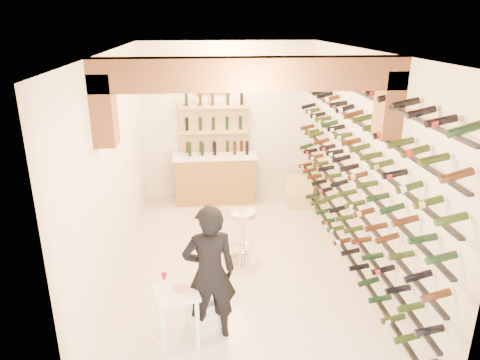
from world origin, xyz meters
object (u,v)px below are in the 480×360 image
(back_counter, at_px, (215,177))
(tasting_table, at_px, (176,300))
(wine_rack, at_px, (346,168))
(white_stool, at_px, (204,314))
(crate_lower, at_px, (301,200))
(chrome_barstool, at_px, (242,233))
(person, at_px, (210,273))

(back_counter, bearing_deg, tasting_table, -98.03)
(wine_rack, bearing_deg, tasting_table, -146.07)
(white_stool, relative_size, crate_lower, 0.80)
(chrome_barstool, bearing_deg, back_counter, 97.13)
(person, bearing_deg, chrome_barstool, -114.98)
(back_counter, height_order, white_stool, back_counter)
(person, height_order, chrome_barstool, person)
(wine_rack, height_order, crate_lower, wine_rack)
(tasting_table, relative_size, crate_lower, 1.59)
(wine_rack, distance_m, person, 2.67)
(white_stool, bearing_deg, crate_lower, 61.07)
(wine_rack, height_order, back_counter, wine_rack)
(tasting_table, height_order, chrome_barstool, chrome_barstool)
(wine_rack, relative_size, tasting_table, 6.79)
(tasting_table, height_order, crate_lower, tasting_table)
(wine_rack, xyz_separation_m, white_stool, (-2.13, -1.44, -1.34))
(tasting_table, xyz_separation_m, person, (0.39, 0.08, 0.28))
(person, distance_m, chrome_barstool, 1.80)
(tasting_table, bearing_deg, white_stool, 19.40)
(white_stool, xyz_separation_m, crate_lower, (2.00, 3.62, -0.05))
(back_counter, height_order, person, person)
(tasting_table, relative_size, person, 0.49)
(back_counter, distance_m, crate_lower, 1.80)
(back_counter, height_order, crate_lower, back_counter)
(wine_rack, height_order, tasting_table, wine_rack)
(wine_rack, relative_size, back_counter, 3.35)
(chrome_barstool, height_order, crate_lower, chrome_barstool)
(person, xyz_separation_m, chrome_barstool, (0.53, 1.68, -0.35))
(tasting_table, bearing_deg, back_counter, 68.63)
(person, bearing_deg, tasting_table, 4.13)
(wine_rack, relative_size, white_stool, 13.59)
(tasting_table, bearing_deg, person, -1.81)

